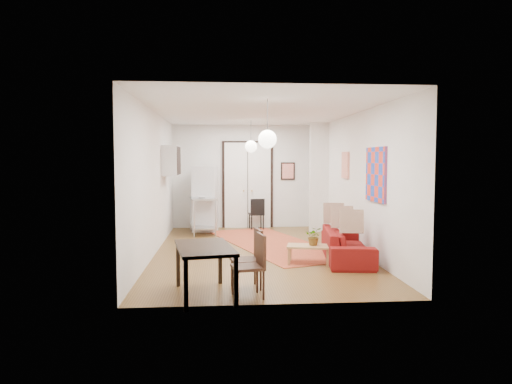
{
  "coord_description": "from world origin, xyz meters",
  "views": [
    {
      "loc": [
        -0.76,
        -9.39,
        1.91
      ],
      "look_at": [
        -0.03,
        0.03,
        1.25
      ],
      "focal_mm": 32.0,
      "sensor_mm": 36.0,
      "label": 1
    }
  ],
  "objects": [
    {
      "name": "dining_chair_near",
      "position": [
        -0.39,
        -2.62,
        0.51
      ],
      "size": [
        0.49,
        0.63,
        0.88
      ],
      "rotation": [
        0.0,
        0.0,
        -1.4
      ],
      "color": "#321810",
      "rests_on": "floor"
    },
    {
      "name": "dining_table",
      "position": [
        -0.99,
        -3.06,
        0.63
      ],
      "size": [
        0.94,
        1.39,
        0.71
      ],
      "rotation": [
        0.0,
        0.0,
        0.17
      ],
      "color": "black",
      "rests_on": "floor"
    },
    {
      "name": "pendant_front",
      "position": [
        0.0,
        -2.0,
        2.25
      ],
      "size": [
        0.3,
        0.3,
        0.8
      ],
      "color": "white",
      "rests_on": "ceiling"
    },
    {
      "name": "sofa",
      "position": [
        1.64,
        -0.94,
        0.3
      ],
      "size": [
        2.14,
        1.08,
        0.6
      ],
      "primitive_type": "imported",
      "rotation": [
        0.0,
        0.0,
        1.43
      ],
      "color": "maroon",
      "rests_on": "floor"
    },
    {
      "name": "coffee_table",
      "position": [
        0.85,
        -1.2,
        0.3
      ],
      "size": [
        0.86,
        0.6,
        0.35
      ],
      "rotation": [
        0.0,
        0.0,
        -0.23
      ],
      "color": "tan",
      "rests_on": "floor"
    },
    {
      "name": "wall_back",
      "position": [
        0.0,
        3.5,
        1.45
      ],
      "size": [
        4.2,
        0.02,
        2.9
      ],
      "primitive_type": "cube",
      "color": "silver",
      "rests_on": "floor"
    },
    {
      "name": "soap_bottle",
      "position": [
        -1.29,
        2.79,
        1.04
      ],
      "size": [
        0.11,
        0.11,
        0.2
      ],
      "primitive_type": "imported",
      "rotation": [
        0.0,
        0.0,
        0.25
      ],
      "color": "teal",
      "rests_on": "kitchen_counter"
    },
    {
      "name": "wall_left",
      "position": [
        -2.1,
        0.0,
        1.45
      ],
      "size": [
        0.02,
        7.0,
        2.9
      ],
      "primitive_type": "cube",
      "color": "silver",
      "rests_on": "floor"
    },
    {
      "name": "kitchen_counter",
      "position": [
        -1.24,
        2.54,
        0.62
      ],
      "size": [
        0.78,
        1.31,
        0.94
      ],
      "rotation": [
        0.0,
        0.0,
        0.14
      ],
      "color": "silver",
      "rests_on": "floor"
    },
    {
      "name": "kilim_rug",
      "position": [
        0.42,
        0.87,
        0.01
      ],
      "size": [
        3.08,
        4.85,
        0.01
      ],
      "primitive_type": "cube",
      "rotation": [
        0.0,
        0.0,
        0.33
      ],
      "color": "#C14E30",
      "rests_on": "floor"
    },
    {
      "name": "ceiling",
      "position": [
        0.0,
        0.0,
        2.9
      ],
      "size": [
        4.2,
        7.0,
        0.02
      ],
      "primitive_type": "cube",
      "color": "silver",
      "rests_on": "wall_back"
    },
    {
      "name": "fridge",
      "position": [
        -1.18,
        2.88,
        0.88
      ],
      "size": [
        0.7,
        0.7,
        1.76
      ],
      "primitive_type": "cube",
      "rotation": [
        0.0,
        0.0,
        -0.14
      ],
      "color": "silver",
      "rests_on": "floor"
    },
    {
      "name": "wall_front",
      "position": [
        0.0,
        -3.5,
        1.45
      ],
      "size": [
        4.2,
        0.02,
        2.9
      ],
      "primitive_type": "cube",
      "color": "silver",
      "rests_on": "floor"
    },
    {
      "name": "dining_chair_far",
      "position": [
        -0.39,
        -3.06,
        0.51
      ],
      "size": [
        0.49,
        0.63,
        0.88
      ],
      "rotation": [
        0.0,
        0.0,
        -1.4
      ],
      "color": "#321810",
      "rests_on": "floor"
    },
    {
      "name": "pendant_back",
      "position": [
        0.0,
        2.0,
        2.25
      ],
      "size": [
        0.3,
        0.3,
        0.8
      ],
      "color": "white",
      "rests_on": "ceiling"
    },
    {
      "name": "poster_back",
      "position": [
        1.15,
        3.47,
        1.6
      ],
      "size": [
        0.4,
        0.03,
        0.5
      ],
      "primitive_type": "cube",
      "color": "red",
      "rests_on": "wall_back"
    },
    {
      "name": "double_doors",
      "position": [
        0.0,
        3.46,
        1.2
      ],
      "size": [
        1.44,
        0.06,
        2.5
      ],
      "primitive_type": "cube",
      "color": "white",
      "rests_on": "wall_back"
    },
    {
      "name": "black_side_chair",
      "position": [
        0.23,
        3.23,
        0.5
      ],
      "size": [
        0.43,
        0.43,
        0.85
      ],
      "rotation": [
        0.0,
        0.0,
        3.26
      ],
      "color": "black",
      "rests_on": "floor"
    },
    {
      "name": "painting_abstract",
      "position": [
        2.08,
        0.8,
        1.8
      ],
      "size": [
        0.05,
        0.5,
        0.6
      ],
      "primitive_type": "cube",
      "color": "#F5E7CC",
      "rests_on": "wall_right"
    },
    {
      "name": "bowl",
      "position": [
        -1.24,
        2.24,
        0.97
      ],
      "size": [
        0.27,
        0.27,
        0.05
      ],
      "primitive_type": "imported",
      "rotation": [
        0.0,
        0.0,
        0.25
      ],
      "color": "silver",
      "rests_on": "kitchen_counter"
    },
    {
      "name": "wall_right",
      "position": [
        2.1,
        0.0,
        1.45
      ],
      "size": [
        0.02,
        7.0,
        2.9
      ],
      "primitive_type": "cube",
      "color": "silver",
      "rests_on": "floor"
    },
    {
      "name": "stub_partition",
      "position": [
        1.85,
        2.55,
        1.45
      ],
      "size": [
        0.5,
        0.1,
        2.9
      ],
      "primitive_type": "cube",
      "color": "silver",
      "rests_on": "floor"
    },
    {
      "name": "painting_popart",
      "position": [
        2.08,
        -1.25,
        1.65
      ],
      "size": [
        0.05,
        1.0,
        1.0
      ],
      "primitive_type": "cube",
      "color": "red",
      "rests_on": "wall_right"
    },
    {
      "name": "print_left",
      "position": [
        -2.07,
        2.0,
        1.95
      ],
      "size": [
        0.03,
        0.44,
        0.54
      ],
      "primitive_type": "cube",
      "color": "olive",
      "rests_on": "wall_left"
    },
    {
      "name": "potted_plant",
      "position": [
        0.95,
        -1.2,
        0.52
      ],
      "size": [
        0.36,
        0.33,
        0.34
      ],
      "primitive_type": "imported",
      "rotation": [
        0.0,
        0.0,
        -0.23
      ],
      "color": "#2A5928",
      "rests_on": "coffee_table"
    },
    {
      "name": "floor",
      "position": [
        0.0,
        0.0,
        0.0
      ],
      "size": [
        7.0,
        7.0,
        0.0
      ],
      "primitive_type": "plane",
      "color": "brown",
      "rests_on": "ground"
    },
    {
      "name": "wall_cabinet",
      "position": [
        -1.92,
        1.5,
        1.9
      ],
      "size": [
        0.35,
        1.0,
        0.7
      ],
      "primitive_type": "cube",
      "color": "silver",
      "rests_on": "wall_left"
    }
  ]
}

